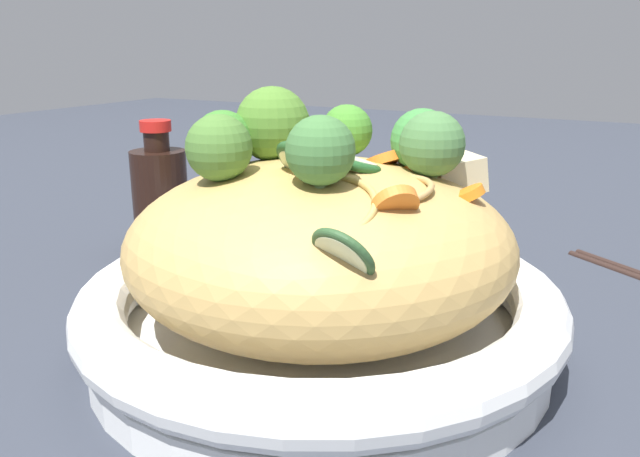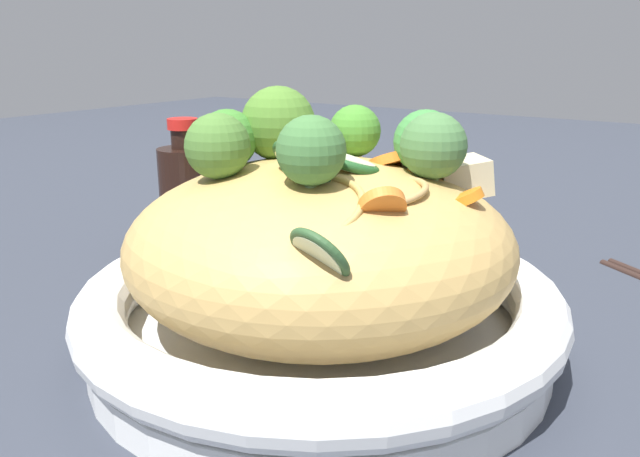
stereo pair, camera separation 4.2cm
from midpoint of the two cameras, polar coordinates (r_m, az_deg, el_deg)
name	(u,v)px [view 2 (the right image)]	position (r m, az deg, el deg)	size (l,w,h in m)	color
ground_plane	(320,350)	(0.45, 2.70, -10.78)	(3.00, 3.00, 0.00)	#313540
serving_bowl	(320,312)	(0.44, 2.75, -7.43)	(0.32, 0.32, 0.06)	white
noodle_heap	(320,245)	(0.42, 2.85, -1.48)	(0.25, 0.25, 0.11)	tan
broccoli_florets	(318,139)	(0.42, 2.70, 7.89)	(0.18, 0.16, 0.06)	#A0BC77
carrot_coins	(394,175)	(0.41, 9.51, 4.69)	(0.15, 0.12, 0.03)	orange
zucchini_slices	(358,177)	(0.39, 6.46, 4.48)	(0.10, 0.19, 0.06)	beige
chicken_chunks	(383,161)	(0.46, 8.22, 5.95)	(0.16, 0.10, 0.04)	beige
soy_sauce_bottle	(187,196)	(0.66, -9.93, 2.87)	(0.05, 0.05, 0.13)	black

